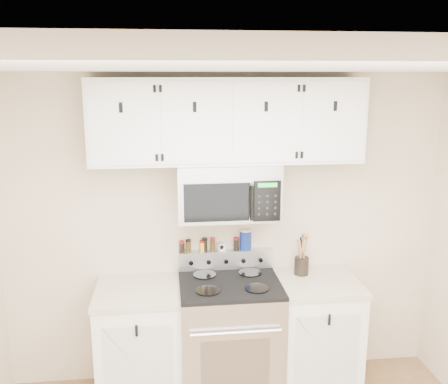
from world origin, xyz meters
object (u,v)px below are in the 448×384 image
Objects in this scene: microwave at (228,191)px; salt_canister at (246,240)px; range at (230,337)px; utensil_crock at (301,264)px.

microwave is 0.50m from salt_canister.
range is 6.47× the size of salt_canister.
microwave is 4.47× the size of salt_canister.
utensil_crock is at bearing 14.39° from range.
salt_canister is at bearing 43.69° from microwave.
range is at bearing -90.23° from microwave.
range is 0.77m from salt_canister.
salt_canister is at bearing 163.43° from utensil_crock.
utensil_crock is at bearing -16.57° from salt_canister.
range is at bearing -120.05° from salt_canister.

